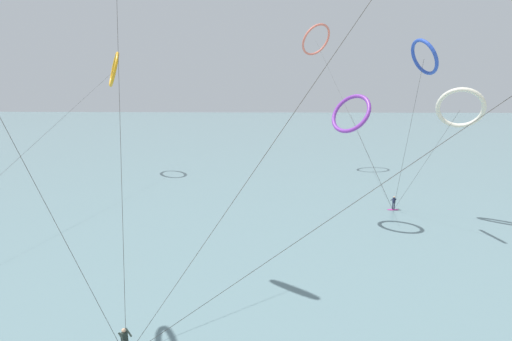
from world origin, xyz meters
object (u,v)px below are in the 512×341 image
kite_amber (114,70)px  kite_coral (316,40)px  kite_violet (351,114)px  kite_cobalt (424,57)px  kite_ivory (460,108)px  surfer_magenta (394,204)px

kite_amber → kite_coral: 32.59m
kite_coral → kite_violet: bearing=54.8°
kite_amber → kite_cobalt: size_ratio=2.53×
kite_coral → kite_cobalt: size_ratio=1.32×
kite_violet → kite_cobalt: size_ratio=0.74×
kite_ivory → kite_coral: bearing=-35.8°
kite_violet → kite_cobalt: 7.76m
kite_coral → kite_amber: bearing=-27.8°
kite_cobalt → kite_ivory: size_ratio=1.28×
kite_amber → surfer_magenta: bearing=39.8°
kite_coral → kite_violet: 28.16m
kite_coral → kite_ivory: kite_coral is taller
surfer_magenta → kite_coral: bearing=3.2°
surfer_magenta → kite_amber: kite_amber is taller
kite_amber → kite_violet: (32.12, -21.93, -5.22)m
surfer_magenta → kite_violet: 13.92m
kite_ivory → kite_cobalt: bearing=63.2°
kite_violet → kite_ivory: kite_ivory is taller
surfer_magenta → kite_amber: (-39.00, 16.63, 16.10)m
surfer_magenta → kite_cobalt: (-1.34, -7.43, 15.88)m
kite_coral → kite_ivory: bearing=79.2°
surfer_magenta → kite_ivory: kite_ivory is taller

